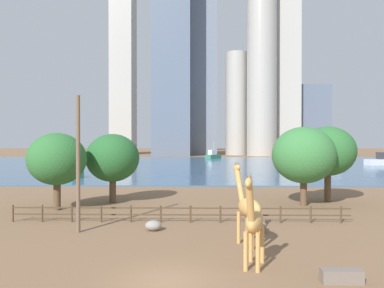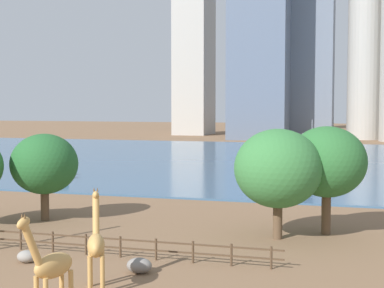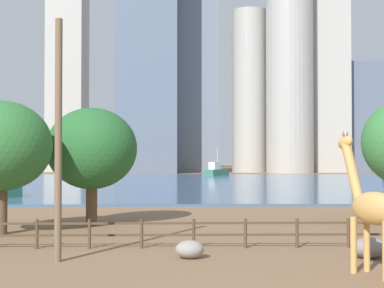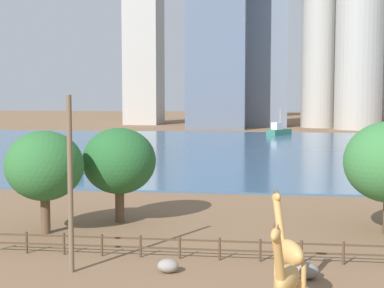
{
  "view_description": "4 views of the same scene",
  "coord_description": "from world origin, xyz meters",
  "px_view_note": "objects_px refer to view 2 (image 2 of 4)",
  "views": [
    {
      "loc": [
        1.5,
        -16.67,
        6.33
      ],
      "look_at": [
        0.61,
        27.25,
        5.89
      ],
      "focal_mm": 35.0,
      "sensor_mm": 36.0,
      "label": 1
    },
    {
      "loc": [
        17.15,
        -20.56,
        9.27
      ],
      "look_at": [
        2.73,
        28.8,
        5.84
      ],
      "focal_mm": 55.0,
      "sensor_mm": 36.0,
      "label": 2
    },
    {
      "loc": [
        -2.24,
        -14.06,
        4.02
      ],
      "look_at": [
        -1.03,
        33.34,
        5.1
      ],
      "focal_mm": 55.0,
      "sensor_mm": 36.0,
      "label": 3
    },
    {
      "loc": [
        3.37,
        -20.73,
        9.52
      ],
      "look_at": [
        -2.06,
        22.05,
        5.76
      ],
      "focal_mm": 55.0,
      "sensor_mm": 36.0,
      "label": 4
    }
  ],
  "objects_px": {
    "giraffe_companion": "(96,244)",
    "boat_barge": "(310,142)",
    "tree_left_small": "(327,162)",
    "boulder_by_pole": "(27,256)",
    "boulder_near_fence": "(139,265)",
    "tree_right_tall": "(278,169)",
    "tree_left_large": "(44,164)",
    "giraffe_tall": "(51,266)",
    "boat_ferry": "(47,170)"
  },
  "relations": [
    {
      "from": "tree_left_large",
      "to": "tree_left_small",
      "type": "bearing_deg",
      "value": 2.75
    },
    {
      "from": "giraffe_tall",
      "to": "giraffe_companion",
      "type": "relative_size",
      "value": 0.96
    },
    {
      "from": "boulder_by_pole",
      "to": "boat_barge",
      "type": "relative_size",
      "value": 0.17
    },
    {
      "from": "giraffe_tall",
      "to": "boat_barge",
      "type": "bearing_deg",
      "value": -163.46
    },
    {
      "from": "tree_left_large",
      "to": "tree_right_tall",
      "type": "height_order",
      "value": "tree_right_tall"
    },
    {
      "from": "giraffe_companion",
      "to": "boulder_by_pole",
      "type": "distance_m",
      "value": 7.34
    },
    {
      "from": "tree_right_tall",
      "to": "boat_barge",
      "type": "xyz_separation_m",
      "value": [
        -5.53,
        90.39,
        -3.71
      ]
    },
    {
      "from": "tree_right_tall",
      "to": "tree_left_large",
      "type": "bearing_deg",
      "value": 175.97
    },
    {
      "from": "giraffe_tall",
      "to": "tree_left_large",
      "type": "height_order",
      "value": "tree_left_large"
    },
    {
      "from": "tree_left_large",
      "to": "tree_left_small",
      "type": "relative_size",
      "value": 0.9
    },
    {
      "from": "boulder_near_fence",
      "to": "giraffe_companion",
      "type": "bearing_deg",
      "value": -106.58
    },
    {
      "from": "giraffe_tall",
      "to": "boulder_by_pole",
      "type": "distance_m",
      "value": 9.74
    },
    {
      "from": "tree_left_small",
      "to": "boat_ferry",
      "type": "bearing_deg",
      "value": 147.66
    },
    {
      "from": "boulder_near_fence",
      "to": "boat_ferry",
      "type": "xyz_separation_m",
      "value": [
        -26.24,
        35.34,
        0.75
      ]
    },
    {
      "from": "giraffe_companion",
      "to": "boat_barge",
      "type": "distance_m",
      "value": 104.2
    },
    {
      "from": "giraffe_tall",
      "to": "boulder_near_fence",
      "type": "xyz_separation_m",
      "value": [
        1.24,
        7.35,
        -1.83
      ]
    },
    {
      "from": "giraffe_companion",
      "to": "tree_right_tall",
      "type": "height_order",
      "value": "tree_right_tall"
    },
    {
      "from": "giraffe_tall",
      "to": "tree_left_large",
      "type": "xyz_separation_m",
      "value": [
        -11.49,
        19.14,
        2.27
      ]
    },
    {
      "from": "giraffe_tall",
      "to": "giraffe_companion",
      "type": "height_order",
      "value": "giraffe_companion"
    },
    {
      "from": "giraffe_companion",
      "to": "giraffe_tall",
      "type": "bearing_deg",
      "value": 151.4
    },
    {
      "from": "tree_left_small",
      "to": "boulder_by_pole",
      "type": "bearing_deg",
      "value": -142.33
    },
    {
      "from": "tree_left_large",
      "to": "boat_ferry",
      "type": "relative_size",
      "value": 1.04
    },
    {
      "from": "boulder_by_pole",
      "to": "tree_left_large",
      "type": "bearing_deg",
      "value": 115.59
    },
    {
      "from": "giraffe_tall",
      "to": "boulder_by_pole",
      "type": "height_order",
      "value": "giraffe_tall"
    },
    {
      "from": "boulder_by_pole",
      "to": "boat_barge",
      "type": "height_order",
      "value": "boat_barge"
    },
    {
      "from": "giraffe_companion",
      "to": "boat_barge",
      "type": "relative_size",
      "value": 0.75
    },
    {
      "from": "tree_left_large",
      "to": "boat_barge",
      "type": "distance_m",
      "value": 90.12
    },
    {
      "from": "giraffe_companion",
      "to": "tree_right_tall",
      "type": "bearing_deg",
      "value": -52.51
    },
    {
      "from": "tree_left_small",
      "to": "tree_left_large",
      "type": "bearing_deg",
      "value": -177.25
    },
    {
      "from": "giraffe_companion",
      "to": "boulder_near_fence",
      "type": "bearing_deg",
      "value": -41.69
    },
    {
      "from": "boat_barge",
      "to": "boat_ferry",
      "type": "bearing_deg",
      "value": -166.73
    },
    {
      "from": "boulder_near_fence",
      "to": "boulder_by_pole",
      "type": "relative_size",
      "value": 1.25
    },
    {
      "from": "giraffe_tall",
      "to": "tree_left_small",
      "type": "height_order",
      "value": "tree_left_small"
    },
    {
      "from": "giraffe_companion",
      "to": "tree_left_small",
      "type": "bearing_deg",
      "value": -57.54
    },
    {
      "from": "tree_right_tall",
      "to": "boat_ferry",
      "type": "bearing_deg",
      "value": 142.47
    },
    {
      "from": "tree_left_large",
      "to": "boulder_near_fence",
      "type": "bearing_deg",
      "value": -42.79
    },
    {
      "from": "boulder_near_fence",
      "to": "boat_ferry",
      "type": "bearing_deg",
      "value": 126.6
    },
    {
      "from": "boat_ferry",
      "to": "boulder_by_pole",
      "type": "bearing_deg",
      "value": -28.32
    },
    {
      "from": "giraffe_tall",
      "to": "boulder_near_fence",
      "type": "bearing_deg",
      "value": -172.02
    },
    {
      "from": "giraffe_companion",
      "to": "tree_left_large",
      "type": "bearing_deg",
      "value": 12.71
    },
    {
      "from": "boulder_near_fence",
      "to": "tree_right_tall",
      "type": "relative_size",
      "value": 0.19
    },
    {
      "from": "giraffe_companion",
      "to": "boulder_near_fence",
      "type": "relative_size",
      "value": 3.49
    },
    {
      "from": "giraffe_tall",
      "to": "tree_left_small",
      "type": "distance_m",
      "value": 22.96
    },
    {
      "from": "boulder_by_pole",
      "to": "giraffe_tall",
      "type": "bearing_deg",
      "value": -51.72
    },
    {
      "from": "tree_right_tall",
      "to": "tree_left_small",
      "type": "bearing_deg",
      "value": 37.33
    },
    {
      "from": "boulder_by_pole",
      "to": "tree_right_tall",
      "type": "relative_size",
      "value": 0.15
    },
    {
      "from": "giraffe_companion",
      "to": "boat_barge",
      "type": "bearing_deg",
      "value": -26.0
    },
    {
      "from": "boulder_by_pole",
      "to": "tree_right_tall",
      "type": "distance_m",
      "value": 17.43
    },
    {
      "from": "giraffe_tall",
      "to": "boat_barge",
      "type": "distance_m",
      "value": 108.22
    },
    {
      "from": "giraffe_companion",
      "to": "boulder_near_fence",
      "type": "xyz_separation_m",
      "value": [
        0.99,
        3.33,
        -1.89
      ]
    }
  ]
}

